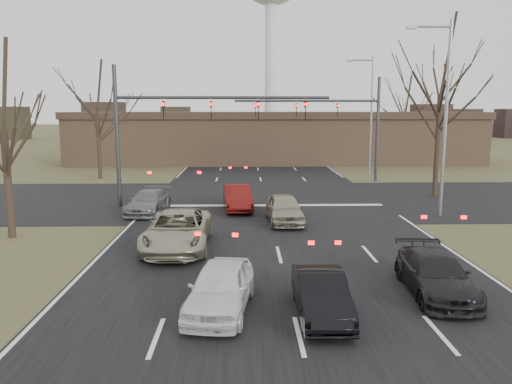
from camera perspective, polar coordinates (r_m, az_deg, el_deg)
The scene contains 19 objects.
ground at distance 16.50m, azimuth 3.39°, elevation -10.19°, with size 360.00×360.00×0.00m, color #414324.
road_main at distance 75.70m, azimuth -0.41°, elevation 5.20°, with size 14.00×300.00×0.02m, color black.
road_cross at distance 31.01m, azimuth 1.08°, elevation -0.85°, with size 200.00×14.00×0.02m, color black.
building at distance 53.67m, azimuth 2.16°, elevation 6.32°, with size 42.40×10.40×5.30m.
mast_arm_near at distance 28.76m, azimuth -9.29°, elevation 8.37°, with size 12.12×0.24×8.00m.
mast_arm_far at distance 39.22m, azimuth 9.74°, elevation 8.51°, with size 11.12×0.24×8.00m.
streetlight_right_near at distance 27.44m, azimuth 20.57°, elevation 8.93°, with size 2.34×0.25×10.00m.
streetlight_right_far at distance 43.81m, azimuth 12.83°, elevation 9.23°, with size 2.34×0.25×10.00m.
tree_right_near at distance 33.99m, azimuth 20.56°, elevation 14.50°, with size 6.90×6.90×11.50m.
tree_left_near at distance 23.79m, azimuth -27.22°, elevation 10.88°, with size 5.10×5.10×8.50m.
tree_left_far at distance 42.17m, azimuth -17.84°, elevation 11.42°, with size 5.70×5.70×9.50m.
tree_right_far at distance 53.09m, azimuth 16.79°, elevation 10.54°, with size 5.40×5.40×9.00m.
car_silver_suv at distance 20.29m, azimuth -8.93°, elevation -4.32°, with size 2.50×5.43×1.51m, color #A39F84.
car_white_sedan at distance 14.04m, azimuth -4.10°, elevation -10.84°, with size 1.60×3.97×1.35m, color silver.
car_black_hatch at distance 13.83m, azimuth 7.44°, elevation -11.51°, with size 1.29×3.70×1.22m, color black.
car_charcoal_sedan at distance 16.16m, azimuth 19.84°, elevation -8.85°, with size 1.73×4.26×1.24m, color black.
car_grey_ahead at distance 27.53m, azimuth -12.20°, elevation -1.09°, with size 1.73×4.26×1.24m, color slate.
car_red_ahead at distance 27.79m, azimuth -2.12°, elevation -0.64°, with size 1.46×4.18×1.38m, color #5A0F0C.
car_silver_ahead at distance 24.65m, azimuth 3.27°, elevation -1.91°, with size 1.66×4.13×1.41m, color gray.
Camera 1 is at (-1.35, -15.49, 5.52)m, focal length 35.00 mm.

